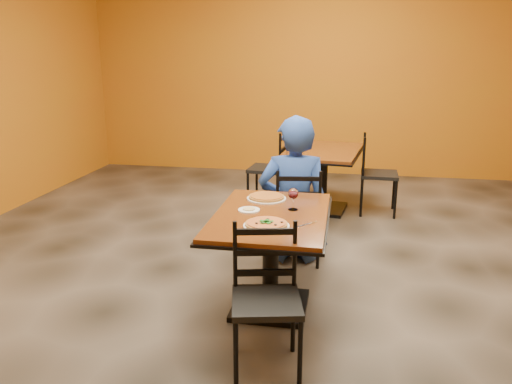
% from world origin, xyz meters
% --- Properties ---
extents(floor, '(7.00, 8.00, 0.01)m').
position_xyz_m(floor, '(0.00, 0.00, 0.00)').
color(floor, black).
rests_on(floor, ground).
extents(wall_back, '(7.00, 0.01, 3.00)m').
position_xyz_m(wall_back, '(0.00, 4.00, 1.50)').
color(wall_back, '#AC5A13').
rests_on(wall_back, ground).
extents(table_main, '(0.83, 1.23, 0.75)m').
position_xyz_m(table_main, '(0.00, -0.50, 0.56)').
color(table_main, brown).
rests_on(table_main, floor).
extents(table_second, '(1.02, 1.37, 0.75)m').
position_xyz_m(table_second, '(0.25, 2.04, 0.56)').
color(table_second, brown).
rests_on(table_second, floor).
extents(chair_main_near, '(0.48, 0.48, 0.89)m').
position_xyz_m(chair_main_near, '(0.09, -1.26, 0.45)').
color(chair_main_near, black).
rests_on(chair_main_near, floor).
extents(chair_main_far, '(0.46, 0.46, 0.90)m').
position_xyz_m(chair_main_far, '(0.10, 0.44, 0.45)').
color(chair_main_far, black).
rests_on(chair_main_far, floor).
extents(chair_second_left, '(0.48, 0.48, 0.96)m').
position_xyz_m(chair_second_left, '(-0.42, 2.04, 0.48)').
color(chair_second_left, black).
rests_on(chair_second_left, floor).
extents(chair_second_right, '(0.44, 0.44, 0.94)m').
position_xyz_m(chair_second_right, '(0.92, 2.04, 0.47)').
color(chair_second_right, black).
rests_on(chair_second_right, floor).
extents(diner, '(0.71, 0.52, 1.34)m').
position_xyz_m(diner, '(0.06, 0.50, 0.67)').
color(diner, navy).
rests_on(diner, floor).
extents(plate_main, '(0.31, 0.31, 0.01)m').
position_xyz_m(plate_main, '(0.01, -0.78, 0.76)').
color(plate_main, white).
rests_on(plate_main, table_main).
extents(pizza_main, '(0.28, 0.28, 0.02)m').
position_xyz_m(pizza_main, '(0.01, -0.78, 0.77)').
color(pizza_main, maroon).
rests_on(pizza_main, plate_main).
extents(plate_far, '(0.31, 0.31, 0.01)m').
position_xyz_m(plate_far, '(-0.09, -0.14, 0.76)').
color(plate_far, white).
rests_on(plate_far, table_main).
extents(pizza_far, '(0.28, 0.28, 0.02)m').
position_xyz_m(pizza_far, '(-0.09, -0.14, 0.77)').
color(pizza_far, '#B48322').
rests_on(pizza_far, plate_far).
extents(side_plate, '(0.16, 0.16, 0.01)m').
position_xyz_m(side_plate, '(-0.17, -0.46, 0.76)').
color(side_plate, white).
rests_on(side_plate, table_main).
extents(dip, '(0.09, 0.09, 0.01)m').
position_xyz_m(dip, '(-0.17, -0.46, 0.76)').
color(dip, tan).
rests_on(dip, side_plate).
extents(wine_glass, '(0.08, 0.08, 0.18)m').
position_xyz_m(wine_glass, '(0.15, -0.38, 0.84)').
color(wine_glass, white).
rests_on(wine_glass, table_main).
extents(fork, '(0.03, 0.19, 0.00)m').
position_xyz_m(fork, '(-0.12, -0.69, 0.75)').
color(fork, silver).
rests_on(fork, table_main).
extents(knife, '(0.15, 0.16, 0.00)m').
position_xyz_m(knife, '(0.27, -0.70, 0.75)').
color(knife, silver).
rests_on(knife, table_main).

